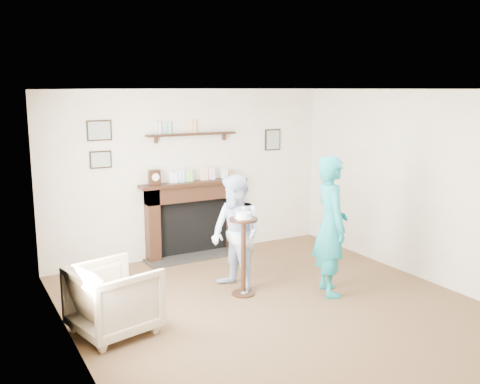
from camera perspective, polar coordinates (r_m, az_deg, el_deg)
name	(u,v)px	position (r m, az deg, el deg)	size (l,w,h in m)	color
ground	(280,310)	(6.31, 4.29, -12.46)	(5.00, 5.00, 0.00)	brown
room_shell	(250,163)	(6.45, 1.10, 3.07)	(4.54, 5.02, 2.52)	beige
armchair	(116,332)	(5.93, -13.12, -14.32)	(0.78, 0.80, 0.73)	tan
man	(236,291)	(6.86, -0.42, -10.48)	(0.72, 0.56, 1.48)	silver
woman	(329,293)	(6.89, 9.43, -10.53)	(0.63, 0.41, 1.72)	teal
pedestal_table	(243,241)	(6.53, 0.36, -5.26)	(0.35, 0.35, 1.11)	black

